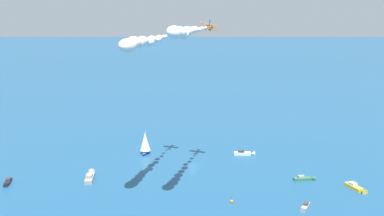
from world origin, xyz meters
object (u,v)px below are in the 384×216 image
Objects in this scene: motorboat_ahead at (90,177)px; marker_buoy at (232,201)px; motorboat_offshore at (305,207)px; motorboat_mid_cluster at (8,182)px; motorboat_far_port at (245,153)px; wingwalker_lead at (177,29)px; wingwalker_wingman at (210,21)px; biplane_lead at (175,35)px; biplane_wingman at (208,27)px; sailboat_inshore at (145,143)px; motorboat_far_stbd at (305,178)px; motorboat_near_centre at (356,188)px.

motorboat_ahead is 56.03m from marker_buoy.
motorboat_mid_cluster reaches higher than motorboat_offshore.
motorboat_far_port reaches higher than motorboat_mid_cluster.
wingwalker_lead is at bearing 65.70° from motorboat_mid_cluster.
wingwalker_wingman reaches higher than motorboat_mid_cluster.
biplane_lead is 2.15m from wingwalker_lead.
biplane_wingman is (14.11, 3.14, 1.16)m from wingwalker_lead.
marker_buoy is (60.65, -10.56, -4.61)m from sailboat_inshore.
motorboat_ahead is at bearing -155.53° from marker_buoy.
biplane_wingman reaches higher than wingwalker_lead.
marker_buoy is at bearing -9.88° from sailboat_inshore.
biplane_lead reaches higher than sailboat_inshore.
motorboat_ahead is 5.92× the size of wingwalker_wingman.
biplane_wingman is at bearing -84.59° from motorboat_far_port.
motorboat_far_stbd is at bearing 80.58° from marker_buoy.
wingwalker_lead reaches higher than motorboat_far_stbd.
motorboat_offshore is at bearing -98.65° from motorboat_near_centre.
motorboat_far_port is at bearing 169.46° from motorboat_far_stbd.
wingwalker_lead is 15.34m from wingwalker_wingman.
wingwalker_lead is (10.64, 35.06, 54.33)m from motorboat_ahead.
wingwalker_lead is 0.22× the size of biplane_wingman.
wingwalker_lead is (0.47, 0.30, 2.08)m from biplane_lead.
motorboat_near_centre is 5.37× the size of wingwalker_wingman.
motorboat_ahead reaches higher than marker_buoy.
wingwalker_lead is at bearing 163.62° from marker_buoy.
motorboat_near_centre is 88.62m from wingwalker_lead.
motorboat_far_port is (-52.27, 1.18, -0.01)m from motorboat_near_centre.
wingwalker_wingman is at bearing 56.77° from motorboat_ahead.
motorboat_ahead is at bearing -152.43° from motorboat_offshore.
motorboat_ahead is at bearing -108.99° from motorboat_far_port.
biplane_lead reaches higher than motorboat_ahead.
biplane_wingman is (-49.77, -25.26, 55.63)m from motorboat_near_centre.
motorboat_far_port is 1.18× the size of biplane_lead.
motorboat_far_port is at bearing 124.76° from marker_buoy.
wingwalker_wingman is at bearing -153.15° from motorboat_near_centre.
sailboat_inshore is 1.53× the size of motorboat_offshore.
biplane_lead reaches higher than motorboat_near_centre.
wingwalker_lead reaches higher than motorboat_mid_cluster.
motorboat_far_port is 1.16× the size of motorboat_offshore.
wingwalker_lead is at bearing -178.35° from motorboat_offshore.
marker_buoy reaches higher than motorboat_offshore.
motorboat_mid_cluster is at bearing -144.65° from motorboat_offshore.
motorboat_mid_cluster is 1.03× the size of biplane_lead.
motorboat_far_port is 35.16m from motorboat_far_stbd.
motorboat_far_stbd is at bearing 26.63° from wingwalker_lead.
sailboat_inshore is at bearing 105.96° from motorboat_ahead.
sailboat_inshore is 61.73m from marker_buoy.
motorboat_far_stbd is (34.56, -6.43, -0.09)m from motorboat_far_port.
motorboat_far_stbd is 0.73× the size of motorboat_ahead.
motorboat_near_centre is 46.62m from marker_buoy.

